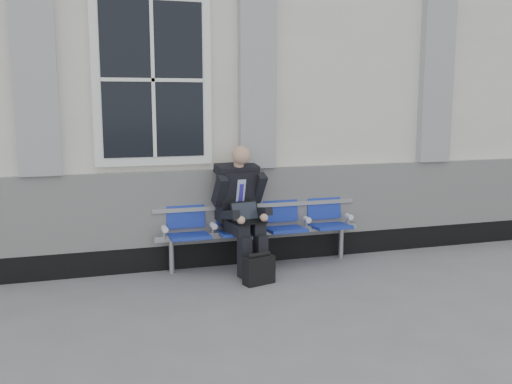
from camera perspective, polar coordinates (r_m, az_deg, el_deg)
name	(u,v)px	position (r m, az deg, el deg)	size (l,w,h in m)	color
ground	(141,317)	(5.61, -11.39, -12.13)	(70.00, 70.00, 0.00)	slate
station_building	(109,86)	(8.70, -14.45, 10.18)	(14.40, 4.40, 4.49)	silver
bench	(260,221)	(7.02, 0.37, -2.93)	(2.60, 0.47, 0.91)	#9EA0A3
businessman	(241,204)	(6.76, -1.52, -1.24)	(0.66, 0.88, 1.50)	black
briefcase	(259,270)	(6.38, 0.29, -7.76)	(0.38, 0.24, 0.36)	black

